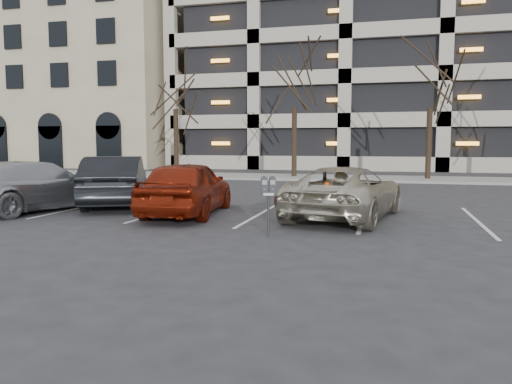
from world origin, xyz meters
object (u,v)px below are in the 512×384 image
car_red (187,187)px  parking_meter (268,191)px  suv_silver (345,192)px  tree_c (431,63)px  car_dark (116,181)px  tree_a (175,68)px  tree_b (295,63)px  car_silver (36,186)px

car_red → parking_meter: bearing=132.6°
suv_silver → car_red: car_red is taller
tree_c → parking_meter: tree_c is taller
car_dark → car_red: bearing=132.0°
tree_a → car_dark: bearing=-74.1°
tree_b → car_red: bearing=-91.2°
tree_a → parking_meter: tree_a is taller
suv_silver → car_dark: (-7.18, 0.79, 0.10)m
tree_c → parking_meter: (-4.42, -17.00, -4.99)m
tree_a → car_red: 16.88m
tree_b → car_dark: (-3.24, -13.18, -5.47)m
parking_meter → car_red: car_red is taller
parking_meter → suv_silver: 3.33m
tree_a → suv_silver: (10.93, -13.97, -5.59)m
suv_silver → car_silver: (-8.78, -0.88, 0.05)m
tree_b → car_dark: size_ratio=1.84×
tree_b → car_red: 15.48m
tree_c → car_red: 17.02m
car_red → car_silver: (-4.55, -0.37, -0.03)m
tree_b → car_dark: tree_b is taller
tree_c → car_silver: size_ratio=1.65×
tree_a → car_red: (6.70, -14.48, -5.51)m
parking_meter → tree_c: bearing=56.4°
suv_silver → car_dark: car_dark is taller
car_silver → parking_meter: bearing=179.5°
tree_a → tree_b: size_ratio=1.00×
tree_a → car_dark: 14.76m
car_red → car_dark: car_dark is taller
tree_a → parking_meter: 20.22m
tree_a → car_silver: size_ratio=1.73×
car_red → car_silver: bearing=-1.5°
tree_a → tree_c: (14.00, 0.00, -0.32)m
car_red → tree_c: bearing=-122.9°
tree_a → car_silver: tree_a is taller
tree_b → car_red: (-0.30, -14.48, -5.49)m
tree_b → car_dark: bearing=-103.8°
parking_meter → car_silver: bearing=144.8°
tree_c → car_dark: size_ratio=1.75×
car_dark → suv_silver: bearing=149.6°
tree_a → tree_b: (7.00, 0.00, -0.02)m
tree_a → tree_c: 14.00m
tree_a → car_silver: 15.99m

